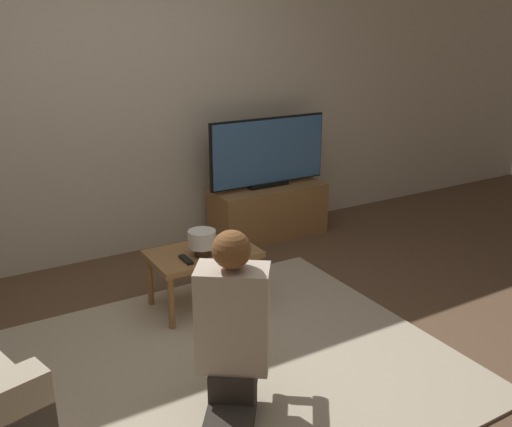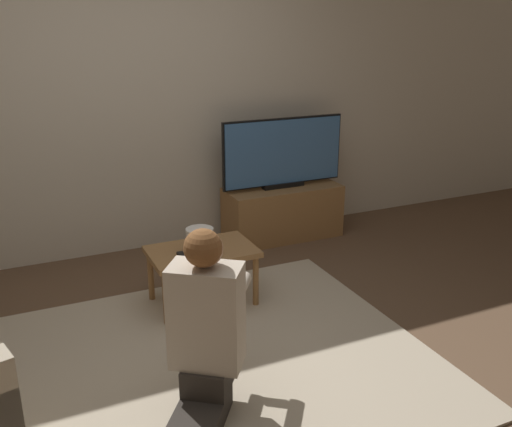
# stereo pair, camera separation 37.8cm
# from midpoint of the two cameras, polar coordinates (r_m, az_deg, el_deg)

# --- Properties ---
(ground_plane) EXTENTS (10.00, 10.00, 0.00)m
(ground_plane) POSITION_cam_midpoint_polar(r_m,az_deg,el_deg) (3.33, -5.74, -15.03)
(ground_plane) COLOR brown
(wall_back) EXTENTS (10.00, 0.06, 2.60)m
(wall_back) POSITION_cam_midpoint_polar(r_m,az_deg,el_deg) (4.63, -16.69, 11.26)
(wall_back) COLOR beige
(wall_back) RESTS_ON ground_plane
(rug) EXTENTS (2.38, 2.12, 0.02)m
(rug) POSITION_cam_midpoint_polar(r_m,az_deg,el_deg) (3.33, -5.74, -14.92)
(rug) COLOR #BCAD93
(rug) RESTS_ON ground_plane
(tv_stand) EXTENTS (1.02, 0.41, 0.46)m
(tv_stand) POSITION_cam_midpoint_polar(r_m,az_deg,el_deg) (5.05, -0.92, 0.16)
(tv_stand) COLOR olive
(tv_stand) RESTS_ON ground_plane
(tv) EXTENTS (1.11, 0.08, 0.60)m
(tv) POSITION_cam_midpoint_polar(r_m,az_deg,el_deg) (4.91, -0.97, 6.12)
(tv) COLOR black
(tv) RESTS_ON tv_stand
(coffee_table) EXTENTS (0.70, 0.45, 0.40)m
(coffee_table) POSITION_cam_midpoint_polar(r_m,az_deg,el_deg) (3.81, -8.17, -4.55)
(coffee_table) COLOR olive
(coffee_table) RESTS_ON ground_plane
(person_kneeling) EXTENTS (0.70, 0.83, 0.95)m
(person_kneeling) POSITION_cam_midpoint_polar(r_m,az_deg,el_deg) (2.73, -6.41, -11.76)
(person_kneeling) COLOR #332D28
(person_kneeling) RESTS_ON rug
(table_lamp) EXTENTS (0.18, 0.18, 0.17)m
(table_lamp) POSITION_cam_midpoint_polar(r_m,az_deg,el_deg) (3.69, -8.36, -2.75)
(table_lamp) COLOR #4C3823
(table_lamp) RESTS_ON coffee_table
(remote) EXTENTS (0.04, 0.15, 0.02)m
(remote) POSITION_cam_midpoint_polar(r_m,az_deg,el_deg) (3.66, -9.98, -4.63)
(remote) COLOR black
(remote) RESTS_ON coffee_table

